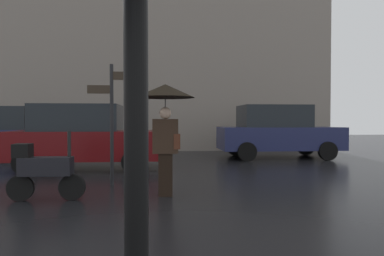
# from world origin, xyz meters

# --- Properties ---
(pedestrian_with_umbrella) EXTENTS (1.10, 1.10, 2.09)m
(pedestrian_with_umbrella) POSITION_xyz_m (0.66, 4.08, 1.68)
(pedestrian_with_umbrella) COLOR black
(pedestrian_with_umbrella) RESTS_ON ground
(parked_scooter) EXTENTS (1.34, 0.32, 1.23)m
(parked_scooter) POSITION_xyz_m (-1.49, 3.89, 0.55)
(parked_scooter) COLOR black
(parked_scooter) RESTS_ON ground
(parked_car_left) EXTENTS (4.31, 1.91, 1.87)m
(parked_car_left) POSITION_xyz_m (-1.66, 7.77, 0.94)
(parked_car_left) COLOR #590C0F
(parked_car_left) RESTS_ON ground
(parked_car_right) EXTENTS (4.48, 2.03, 1.99)m
(parked_car_right) POSITION_xyz_m (4.92, 10.18, 1.00)
(parked_car_right) COLOR #1E234C
(parked_car_right) RESTS_ON ground
(parked_car_distant) EXTENTS (4.47, 1.96, 1.93)m
(parked_car_distant) POSITION_xyz_m (-5.28, 10.86, 0.96)
(parked_car_distant) COLOR #1E234C
(parked_car_distant) RESTS_ON ground
(street_signpost) EXTENTS (1.08, 0.08, 2.65)m
(street_signpost) POSITION_xyz_m (-0.49, 5.28, 1.61)
(street_signpost) COLOR black
(street_signpost) RESTS_ON ground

